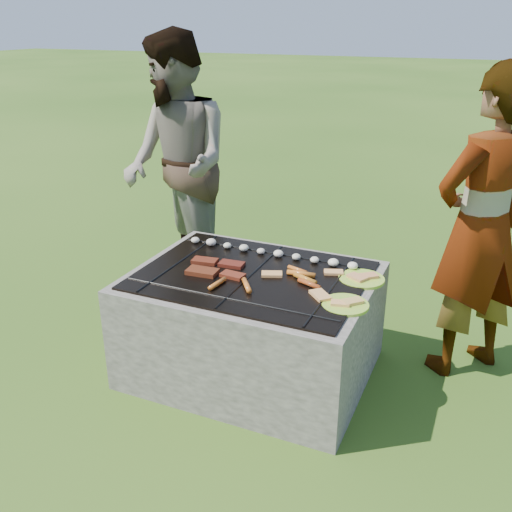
{
  "coord_description": "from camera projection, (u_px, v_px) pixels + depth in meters",
  "views": [
    {
      "loc": [
        1.16,
        -2.59,
        1.9
      ],
      "look_at": [
        0.0,
        0.05,
        0.7
      ],
      "focal_mm": 40.0,
      "sensor_mm": 36.0,
      "label": 1
    }
  ],
  "objects": [
    {
      "name": "lawn",
      "position": [
        253.0,
        369.0,
        3.35
      ],
      "size": [
        60.0,
        60.0,
        0.0
      ],
      "primitive_type": "plane",
      "color": "#274C13",
      "rests_on": "ground"
    },
    {
      "name": "fire_pit",
      "position": [
        252.0,
        327.0,
        3.24
      ],
      "size": [
        1.3,
        1.0,
        0.62
      ],
      "color": "#A0998E",
      "rests_on": "ground"
    },
    {
      "name": "mushrooms",
      "position": [
        271.0,
        252.0,
        3.35
      ],
      "size": [
        1.06,
        0.06,
        0.04
      ],
      "color": "beige",
      "rests_on": "fire_pit"
    },
    {
      "name": "pork_slabs",
      "position": [
        214.0,
        268.0,
        3.16
      ],
      "size": [
        0.37,
        0.26,
        0.02
      ],
      "color": "maroon",
      "rests_on": "fire_pit"
    },
    {
      "name": "sausages",
      "position": [
        280.0,
        279.0,
        3.02
      ],
      "size": [
        0.53,
        0.44,
        0.03
      ],
      "color": "orange",
      "rests_on": "fire_pit"
    },
    {
      "name": "bread_on_grate",
      "position": [
        308.0,
        282.0,
        3.0
      ],
      "size": [
        0.45,
        0.41,
        0.02
      ],
      "color": "#E0A473",
      "rests_on": "fire_pit"
    },
    {
      "name": "plate_far",
      "position": [
        362.0,
        279.0,
        3.06
      ],
      "size": [
        0.31,
        0.31,
        0.03
      ],
      "color": "#FFEB3C",
      "rests_on": "fire_pit"
    },
    {
      "name": "plate_near",
      "position": [
        345.0,
        304.0,
        2.78
      ],
      "size": [
        0.23,
        0.23,
        0.03
      ],
      "color": "yellow",
      "rests_on": "fire_pit"
    },
    {
      "name": "cook",
      "position": [
        481.0,
        228.0,
        3.06
      ],
      "size": [
        0.73,
        0.74,
        1.73
      ],
      "primitive_type": "imported",
      "rotation": [
        0.0,
        0.0,
        3.98
      ],
      "color": "#A59C8A",
      "rests_on": "ground"
    },
    {
      "name": "bystander",
      "position": [
        177.0,
        166.0,
        4.07
      ],
      "size": [
        1.14,
        1.12,
        1.86
      ],
      "primitive_type": "imported",
      "rotation": [
        0.0,
        0.0,
        -0.69
      ],
      "color": "gray",
      "rests_on": "ground"
    }
  ]
}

